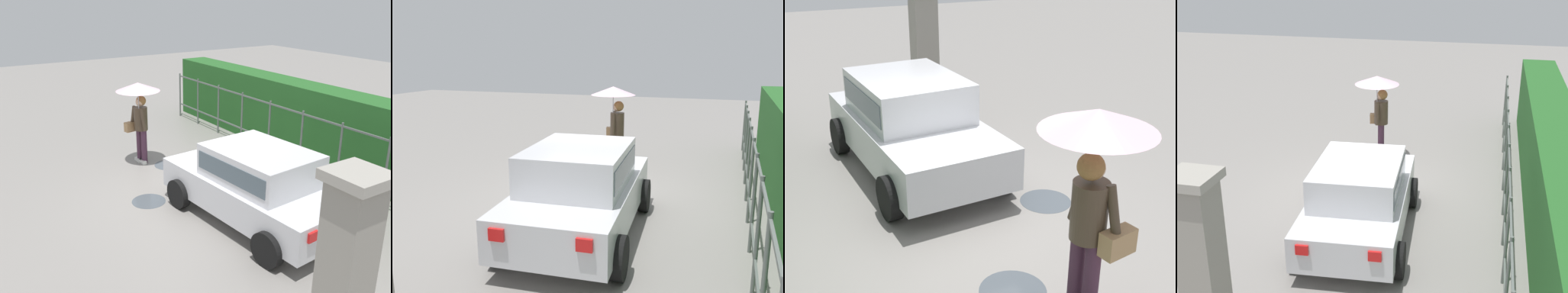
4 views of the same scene
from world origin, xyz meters
TOP-DOWN VIEW (x-y plane):
  - ground_plane at (0.00, 0.00)m, footprint 40.00×40.00m
  - car at (1.66, 0.43)m, footprint 3.84×2.08m
  - pedestrian at (-2.22, -0.10)m, footprint 1.07×1.07m
  - gate_pillar at (4.76, -0.85)m, footprint 0.60×0.60m
  - puddle_near at (-0.14, -0.91)m, footprint 0.71×0.71m
  - puddle_far at (-1.70, 0.41)m, footprint 0.72×0.72m

SIDE VIEW (x-z plane):
  - ground_plane at x=0.00m, z-range 0.00..0.00m
  - puddle_near at x=-0.14m, z-range 0.00..0.00m
  - puddle_far at x=-1.70m, z-range 0.00..0.00m
  - car at x=1.66m, z-range 0.06..1.54m
  - gate_pillar at x=4.76m, z-range 0.03..2.45m
  - pedestrian at x=-2.22m, z-range 0.54..2.63m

